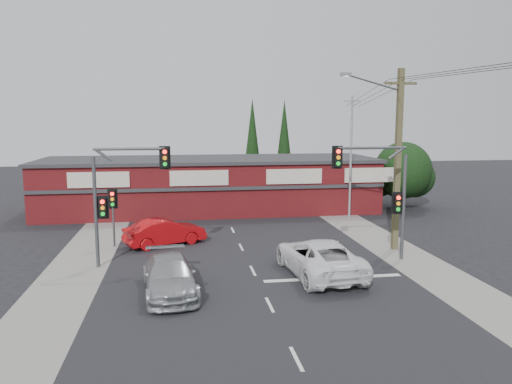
{
  "coord_description": "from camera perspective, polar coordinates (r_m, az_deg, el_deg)",
  "views": [
    {
      "loc": [
        -3.42,
        -22.89,
        7.25
      ],
      "look_at": [
        0.59,
        3.0,
        3.45
      ],
      "focal_mm": 35.0,
      "sensor_mm": 36.0,
      "label": 1
    }
  ],
  "objects": [
    {
      "name": "utility_pole",
      "position": [
        28.5,
        15.68,
        4.22
      ],
      "size": [
        4.38,
        0.59,
        10.0
      ],
      "color": "brown",
      "rests_on": "ground"
    },
    {
      "name": "white_suv",
      "position": [
        23.82,
        7.2,
        -7.38
      ],
      "size": [
        3.38,
        6.41,
        1.72
      ],
      "primitive_type": "imported",
      "rotation": [
        0.0,
        0.0,
        3.23
      ],
      "color": "white",
      "rests_on": "ground"
    },
    {
      "name": "verge_right",
      "position": [
        31.18,
        13.99,
        -5.42
      ],
      "size": [
        3.0,
        70.0,
        0.02
      ],
      "primitive_type": "cube",
      "color": "gray",
      "rests_on": "ground"
    },
    {
      "name": "red_sedan",
      "position": [
        29.62,
        -10.37,
        -4.52
      ],
      "size": [
        4.94,
        3.46,
        1.55
      ],
      "primitive_type": "imported",
      "rotation": [
        0.0,
        0.0,
        2.0
      ],
      "color": "#B70B0F",
      "rests_on": "ground"
    },
    {
      "name": "conifer_far",
      "position": [
        50.02,
        3.24,
        6.21
      ],
      "size": [
        1.8,
        1.8,
        9.25
      ],
      "color": "#2D2116",
      "rests_on": "ground"
    },
    {
      "name": "verge_left",
      "position": [
        29.26,
        -18.64,
        -6.52
      ],
      "size": [
        3.0,
        70.0,
        0.02
      ],
      "primitive_type": "cube",
      "color": "gray",
      "rests_on": "ground"
    },
    {
      "name": "conifer_near",
      "position": [
        47.43,
        -0.42,
        6.11
      ],
      "size": [
        1.8,
        1.8,
        9.25
      ],
      "color": "#2D2116",
      "rests_on": "ground"
    },
    {
      "name": "stop_line",
      "position": [
        23.62,
        8.8,
        -9.69
      ],
      "size": [
        6.5,
        0.35,
        0.01
      ],
      "primitive_type": "cube",
      "color": "silver",
      "rests_on": "ground"
    },
    {
      "name": "tree_cluster",
      "position": [
        42.62,
        16.4,
        2.05
      ],
      "size": [
        5.9,
        5.1,
        5.5
      ],
      "color": "#2D2116",
      "rests_on": "ground"
    },
    {
      "name": "shop_building",
      "position": [
        40.28,
        -5.29,
        0.92
      ],
      "size": [
        27.3,
        8.4,
        4.22
      ],
      "color": "#490E11",
      "rests_on": "ground"
    },
    {
      "name": "steel_pole",
      "position": [
        37.12,
        10.79,
        4.17
      ],
      "size": [
        1.2,
        0.16,
        9.0
      ],
      "color": "gray",
      "rests_on": "ground"
    },
    {
      "name": "power_lines",
      "position": [
        23.7,
        21.84,
        12.01
      ],
      "size": [
        2.01,
        29.0,
        1.22
      ],
      "color": "black",
      "rests_on": "ground"
    },
    {
      "name": "lane_dashes",
      "position": [
        35.37,
        -3.08,
        -3.56
      ],
      "size": [
        0.12,
        60.73,
        0.01
      ],
      "color": "silver",
      "rests_on": "ground"
    },
    {
      "name": "ground",
      "position": [
        24.26,
        -0.3,
        -9.14
      ],
      "size": [
        120.0,
        120.0,
        0.0
      ],
      "primitive_type": "plane",
      "color": "black",
      "rests_on": "ground"
    },
    {
      "name": "road_strip",
      "position": [
        29.02,
        -1.77,
        -6.21
      ],
      "size": [
        14.0,
        70.0,
        0.01
      ],
      "primitive_type": "cube",
      "color": "black",
      "rests_on": "ground"
    },
    {
      "name": "silver_suv",
      "position": [
        21.54,
        -9.87,
        -9.43
      ],
      "size": [
        2.58,
        5.36,
        1.51
      ],
      "primitive_type": "imported",
      "rotation": [
        0.0,
        0.0,
        0.09
      ],
      "color": "#A6AAAC",
      "rests_on": "ground"
    },
    {
      "name": "pedestal_signal",
      "position": [
        29.54,
        -16.04,
        -1.51
      ],
      "size": [
        0.55,
        0.27,
        3.38
      ],
      "color": "#47494C",
      "rests_on": "ground"
    },
    {
      "name": "traffic_mast_left",
      "position": [
        25.3,
        -15.56,
        0.41
      ],
      "size": [
        3.77,
        0.27,
        5.97
      ],
      "color": "#47494C",
      "rests_on": "ground"
    },
    {
      "name": "traffic_mast_right",
      "position": [
        26.22,
        14.36,
        0.75
      ],
      "size": [
        3.96,
        0.27,
        5.97
      ],
      "color": "#47494C",
      "rests_on": "ground"
    }
  ]
}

